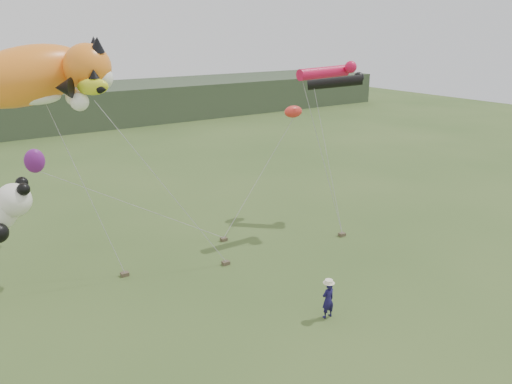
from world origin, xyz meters
TOP-DOWN VIEW (x-y plane):
  - ground at (0.00, 0.00)m, footprint 120.00×120.00m
  - festival_attendant at (1.32, -0.74)m, footprint 0.54×0.37m
  - sandbag_anchors at (-0.98, 5.50)m, footprint 17.80×3.87m
  - cat_kite at (-5.64, 8.84)m, footprint 6.69×3.57m
  - fish_kite at (-4.55, 7.17)m, footprint 2.18×1.43m
  - tube_kites at (8.07, 6.78)m, footprint 5.17×3.33m
  - misc_kites at (-0.43, 11.20)m, footprint 14.01×4.25m

SIDE VIEW (x-z plane):
  - ground at x=0.00m, z-range 0.00..0.00m
  - sandbag_anchors at x=-0.98m, z-range 0.00..0.17m
  - festival_attendant at x=1.32m, z-range 0.00..1.44m
  - misc_kites at x=-0.43m, z-range 3.49..6.11m
  - tube_kites at x=8.07m, z-range 6.99..8.67m
  - fish_kite at x=-4.55m, z-range 7.54..8.59m
  - cat_kite at x=-5.64m, z-range 6.86..10.00m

